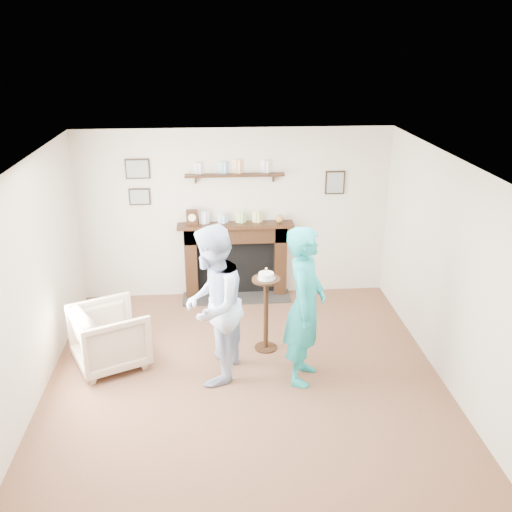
% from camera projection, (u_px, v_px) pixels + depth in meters
% --- Properties ---
extents(ground, '(5.00, 5.00, 0.00)m').
position_uv_depth(ground, '(246.00, 386.00, 6.43)').
color(ground, brown).
rests_on(ground, ground).
extents(room_shell, '(4.54, 5.02, 2.52)m').
position_uv_depth(room_shell, '(241.00, 230.00, 6.48)').
color(room_shell, beige).
rests_on(room_shell, ground).
extents(armchair, '(1.07, 1.06, 0.74)m').
position_uv_depth(armchair, '(113.00, 363.00, 6.87)').
color(armchair, tan).
rests_on(armchair, ground).
extents(man, '(0.89, 1.03, 1.83)m').
position_uv_depth(man, '(215.00, 376.00, 6.60)').
color(man, '#A4B7CD').
rests_on(man, ground).
extents(woman, '(0.63, 0.77, 1.83)m').
position_uv_depth(woman, '(302.00, 377.00, 6.59)').
color(woman, teal).
rests_on(woman, ground).
extents(pedestal_table, '(0.34, 0.34, 1.10)m').
position_uv_depth(pedestal_table, '(266.00, 300.00, 6.95)').
color(pedestal_table, black).
rests_on(pedestal_table, ground).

